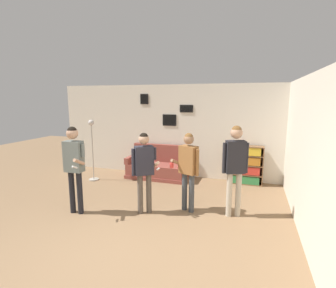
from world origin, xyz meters
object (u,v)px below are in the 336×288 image
(person_watcher_holding_cup, at_px, (188,164))
(drinking_cup, at_px, (240,144))
(person_player_foreground_left, at_px, (74,160))
(person_spectator_near_bookshelf, at_px, (235,161))
(person_player_foreground_center, at_px, (144,165))
(floor_lamp, at_px, (92,146))
(couch, at_px, (157,167))
(bookshelf, at_px, (246,165))

(person_watcher_holding_cup, distance_m, drinking_cup, 2.37)
(person_player_foreground_left, xyz_separation_m, person_watcher_holding_cup, (2.12, 0.80, -0.10))
(person_spectator_near_bookshelf, bearing_deg, drinking_cup, 90.41)
(person_player_foreground_left, distance_m, person_player_foreground_center, 1.39)
(drinking_cup, bearing_deg, floor_lamp, -165.74)
(person_player_foreground_center, xyz_separation_m, person_watcher_holding_cup, (0.81, 0.36, -0.01))
(drinking_cup, bearing_deg, person_player_foreground_left, -135.20)
(floor_lamp, distance_m, person_player_foreground_left, 2.20)
(person_player_foreground_left, bearing_deg, couch, 75.81)
(person_player_foreground_center, xyz_separation_m, person_spectator_near_bookshelf, (1.72, 0.40, 0.12))
(floor_lamp, bearing_deg, drinking_cup, 14.26)
(person_player_foreground_left, relative_size, person_spectator_near_bookshelf, 0.98)
(bookshelf, bearing_deg, couch, -175.59)
(couch, relative_size, person_spectator_near_bookshelf, 0.96)
(couch, bearing_deg, person_player_foreground_center, -75.69)
(bookshelf, xyz_separation_m, person_player_foreground_center, (-1.89, -2.55, 0.48))
(floor_lamp, bearing_deg, person_spectator_near_bookshelf, -16.17)
(drinking_cup, bearing_deg, person_player_foreground_center, -123.73)
(person_watcher_holding_cup, height_order, drinking_cup, person_watcher_holding_cup)
(person_watcher_holding_cup, bearing_deg, drinking_cup, 67.80)
(bookshelf, distance_m, person_player_foreground_left, 4.42)
(person_watcher_holding_cup, bearing_deg, person_spectator_near_bookshelf, 2.84)
(bookshelf, relative_size, person_player_foreground_center, 0.64)
(bookshelf, bearing_deg, person_watcher_holding_cup, -116.14)
(bookshelf, relative_size, floor_lamp, 0.61)
(couch, relative_size, person_player_foreground_left, 0.98)
(couch, distance_m, person_player_foreground_center, 2.53)
(person_player_foreground_left, height_order, person_spectator_near_bookshelf, person_spectator_near_bookshelf)
(bookshelf, relative_size, person_player_foreground_left, 0.59)
(person_spectator_near_bookshelf, height_order, drinking_cup, person_spectator_near_bookshelf)
(bookshelf, distance_m, person_watcher_holding_cup, 2.49)
(couch, height_order, drinking_cup, drinking_cup)
(bookshelf, relative_size, drinking_cup, 11.02)
(person_player_foreground_left, bearing_deg, person_spectator_near_bookshelf, 15.57)
(couch, xyz_separation_m, person_player_foreground_left, (-0.71, -2.80, 0.79))
(couch, distance_m, floor_lamp, 1.95)
(person_spectator_near_bookshelf, bearing_deg, couch, 139.85)
(floor_lamp, relative_size, person_player_foreground_left, 0.97)
(person_spectator_near_bookshelf, xyz_separation_m, drinking_cup, (-0.02, 2.15, -0.02))
(couch, relative_size, person_player_foreground_center, 1.06)
(bookshelf, bearing_deg, floor_lamp, -166.34)
(person_player_foreground_center, distance_m, person_watcher_holding_cup, 0.88)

